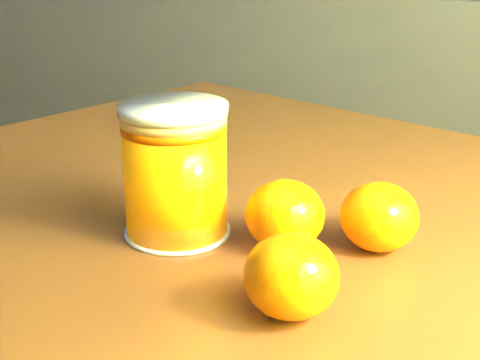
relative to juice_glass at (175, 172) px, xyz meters
The scene contains 5 objects.
kitchen_counter 1.62m from the juice_glass, 120.61° to the left, with size 3.15×0.60×0.90m, color #57575C.
juice_glass is the anchor object (origin of this frame).
orange_front 0.09m from the juice_glass, 13.59° to the left, with size 0.06×0.06×0.05m, color orange.
orange_back 0.16m from the juice_glass, 20.30° to the left, with size 0.06×0.06×0.05m, color orange.
orange_extra 0.15m from the juice_glass, 25.51° to the right, with size 0.06×0.06×0.05m, color orange.
Camera 1 is at (1.09, -0.30, 1.03)m, focal length 50.00 mm.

